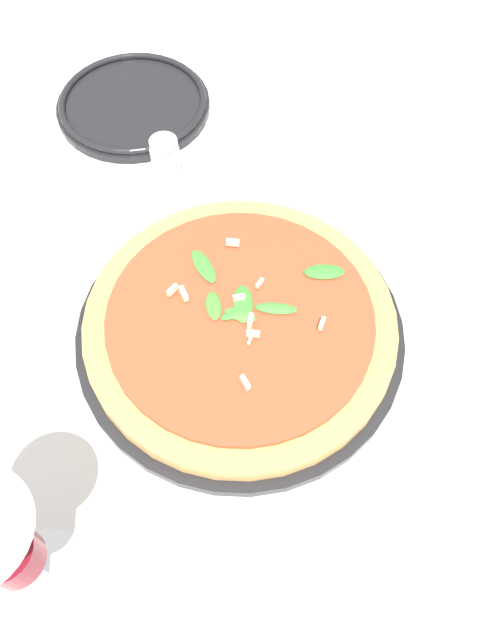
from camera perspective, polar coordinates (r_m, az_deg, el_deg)
name	(u,v)px	position (r m, az deg, el deg)	size (l,w,h in m)	color
ground_plane	(246,310)	(0.63, 0.56, 0.93)	(6.00, 6.00, 0.00)	silver
pizza_arugula_main	(240,327)	(0.60, 0.01, -0.63)	(0.32, 0.32, 0.05)	black
side_plate_white	(133,104)	(0.83, -9.73, 18.90)	(0.19, 0.19, 0.02)	black
shaker_pepper	(166,164)	(0.71, -6.75, 13.95)	(0.03, 0.03, 0.07)	silver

